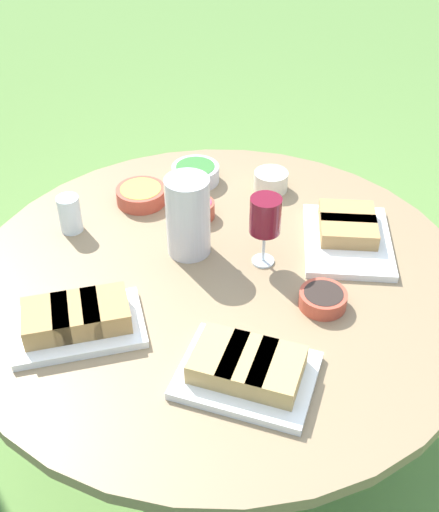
# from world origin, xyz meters

# --- Properties ---
(ground_plane) EXTENTS (40.00, 40.00, 0.00)m
(ground_plane) POSITION_xyz_m (0.00, 0.00, 0.00)
(ground_plane) COLOR #668E42
(dining_table) EXTENTS (1.32, 1.32, 0.74)m
(dining_table) POSITION_xyz_m (0.00, 0.00, 0.64)
(dining_table) COLOR #4C4C51
(dining_table) RESTS_ON ground_plane
(water_pitcher) EXTENTS (0.13, 0.12, 0.23)m
(water_pitcher) POSITION_xyz_m (0.05, 0.12, 0.86)
(water_pitcher) COLOR silver
(water_pitcher) RESTS_ON dining_table
(wine_glass) EXTENTS (0.08, 0.08, 0.20)m
(wine_glass) POSITION_xyz_m (0.10, -0.08, 0.89)
(wine_glass) COLOR silver
(wine_glass) RESTS_ON dining_table
(platter_bread_main) EXTENTS (0.38, 0.35, 0.06)m
(platter_bread_main) POSITION_xyz_m (0.30, -0.23, 0.77)
(platter_bread_main) COLOR white
(platter_bread_main) RESTS_ON dining_table
(platter_charcuterie) EXTENTS (0.35, 0.35, 0.07)m
(platter_charcuterie) POSITION_xyz_m (-0.34, 0.19, 0.78)
(platter_charcuterie) COLOR white
(platter_charcuterie) RESTS_ON dining_table
(platter_sandwich_side) EXTENTS (0.27, 0.33, 0.07)m
(platter_sandwich_side) POSITION_xyz_m (-0.28, -0.23, 0.77)
(platter_sandwich_side) COLOR white
(platter_sandwich_side) RESTS_ON dining_table
(bowl_fries) EXTENTS (0.15, 0.15, 0.05)m
(bowl_fries) POSITION_xyz_m (0.18, 0.37, 0.77)
(bowl_fries) COLOR #B74733
(bowl_fries) RESTS_ON dining_table
(bowl_salad) EXTENTS (0.15, 0.15, 0.05)m
(bowl_salad) POSITION_xyz_m (0.36, 0.29, 0.77)
(bowl_salad) COLOR silver
(bowl_salad) RESTS_ON dining_table
(bowl_olives) EXTENTS (0.12, 0.12, 0.04)m
(bowl_olives) POSITION_xyz_m (0.02, -0.28, 0.76)
(bowl_olives) COLOR #B74733
(bowl_olives) RESTS_ON dining_table
(bowl_dip_red) EXTENTS (0.09, 0.09, 0.05)m
(bowl_dip_red) POSITION_xyz_m (0.20, 0.18, 0.77)
(bowl_dip_red) COLOR #B74733
(bowl_dip_red) RESTS_ON dining_table
(bowl_dip_cream) EXTENTS (0.10, 0.10, 0.06)m
(bowl_dip_cream) POSITION_xyz_m (0.43, 0.07, 0.78)
(bowl_dip_cream) COLOR beige
(bowl_dip_cream) RESTS_ON dining_table
(cup_water_near) EXTENTS (0.06, 0.06, 0.11)m
(cup_water_near) POSITION_xyz_m (-0.04, 0.46, 0.80)
(cup_water_near) COLOR silver
(cup_water_near) RESTS_ON dining_table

